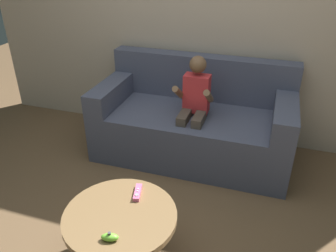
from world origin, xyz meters
TOP-DOWN VIEW (x-y plane):
  - ground_plane at (0.00, 0.00)m, footprint 8.49×8.49m
  - wall_back at (0.00, 1.66)m, footprint 4.25×0.05m
  - couch at (0.08, 1.26)m, footprint 1.67×0.80m
  - person_seated_on_couch at (0.11, 1.09)m, footprint 0.30×0.36m
  - coffee_table at (-0.00, -0.10)m, footprint 0.63×0.63m
  - game_remote_pink_near_edge at (0.03, 0.08)m, footprint 0.07×0.14m
  - nunchuk_lime at (0.03, -0.29)m, footprint 0.10×0.07m

SIDE VIEW (x-z plane):
  - ground_plane at x=0.00m, z-range 0.00..0.00m
  - couch at x=0.08m, z-range -0.12..0.72m
  - coffee_table at x=0.00m, z-range 0.17..0.58m
  - game_remote_pink_near_edge at x=0.03m, z-range 0.41..0.44m
  - nunchuk_lime at x=0.03m, z-range 0.40..0.46m
  - person_seated_on_couch at x=0.11m, z-range 0.08..1.01m
  - wall_back at x=0.00m, z-range 0.00..2.50m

